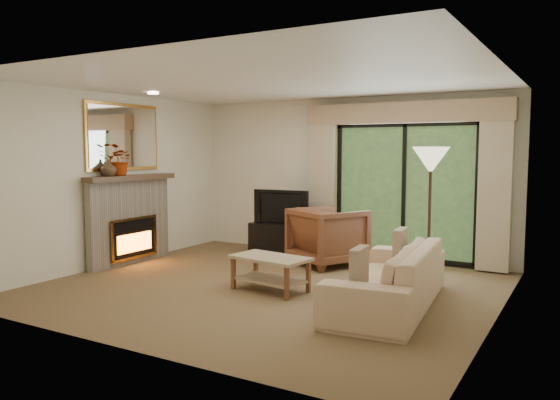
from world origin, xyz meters
The scene contains 22 objects.
floor centered at (0.00, 0.00, 0.00)m, with size 5.50×5.50×0.00m, color brown.
ceiling centered at (0.00, 0.00, 2.60)m, with size 5.50×5.50×0.00m, color white.
wall_back centered at (0.00, 2.50, 1.30)m, with size 5.00×5.00×0.00m, color #F6EBCE.
wall_front centered at (0.00, -2.50, 1.30)m, with size 5.00×5.00×0.00m, color #F6EBCE.
wall_left centered at (-2.75, 0.00, 1.30)m, with size 5.00×5.00×0.00m, color #F6EBCE.
wall_right centered at (2.75, 0.00, 1.30)m, with size 5.00×5.00×0.00m, color #F6EBCE.
fireplace centered at (-2.63, 0.20, 0.69)m, with size 0.24×1.70×1.37m, color gray, non-canonical shape.
mirror centered at (-2.71, 0.20, 1.95)m, with size 0.07×1.45×1.02m, color gold, non-canonical shape.
sliding_door centered at (1.00, 2.45, 1.10)m, with size 2.26×0.10×2.16m, color black, non-canonical shape.
curtain_left centered at (-0.35, 2.34, 1.20)m, with size 0.45×0.18×2.35m, color tan.
curtain_right centered at (2.35, 2.34, 1.20)m, with size 0.45×0.18×2.35m, color tan.
cornice centered at (1.00, 2.36, 2.32)m, with size 3.20×0.24×0.32m, color tan.
media_console centered at (-0.89, 1.95, 0.27)m, with size 1.08×0.49×0.54m, color black.
tv centered at (-0.89, 1.95, 0.82)m, with size 0.97×0.13×0.56m, color black.
armchair centered at (0.09, 1.61, 0.44)m, with size 0.95×0.97×0.89m, color brown.
sofa centered at (1.61, -0.05, 0.34)m, with size 2.35×0.92×0.69m, color tan.
pillow_near centered at (1.53, -0.73, 0.57)m, with size 0.10×0.39×0.39m, color brown.
pillow_far centered at (1.53, 0.63, 0.58)m, with size 0.11×0.42×0.42m, color brown.
coffee_table centered at (0.12, -0.14, 0.22)m, with size 0.97×0.53×0.44m, color tan, non-canonical shape.
floor_lamp centered at (1.71, 1.28, 0.90)m, with size 0.48×0.48×1.80m, color beige, non-canonical shape.
vase centered at (-2.61, -0.21, 1.49)m, with size 0.23×0.23×0.24m, color #4B3523.
branches centered at (-2.61, 0.02, 1.61)m, with size 0.43×0.37×0.48m, color #982D0A.
Camera 1 is at (3.57, -5.87, 1.77)m, focal length 35.00 mm.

